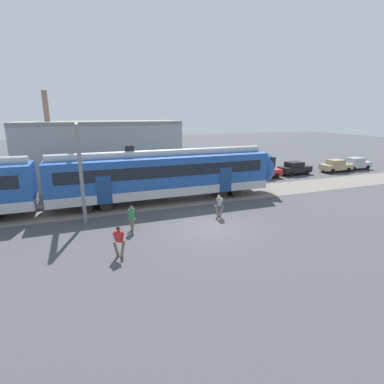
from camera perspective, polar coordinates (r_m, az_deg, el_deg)
ground_plane at (r=19.75m, az=3.45°, el=-6.61°), size 160.00×160.00×0.00m
track_bed at (r=25.04m, az=-30.34°, el=-3.99°), size 80.00×4.40×0.01m
commuter_train at (r=24.14m, az=-25.24°, el=1.56°), size 38.05×3.07×4.73m
pedestrian_red at (r=15.91m, az=-13.76°, el=-8.76°), size 0.71×0.49×1.67m
pedestrian_green at (r=19.13m, az=-11.44°, el=-4.53°), size 0.44×0.69×1.67m
pedestrian_grey at (r=21.31m, az=5.26°, el=-2.20°), size 0.61×0.60×1.67m
parked_car_red at (r=34.94m, az=13.49°, el=3.85°), size 4.05×1.85×1.54m
parked_car_black at (r=38.07m, az=18.98°, el=4.34°), size 4.08×1.92×1.54m
parked_car_tan at (r=41.76m, az=25.74°, el=4.54°), size 4.05×1.86×1.54m
parked_car_silver at (r=44.78m, az=28.72°, el=4.79°), size 4.00×1.76×1.54m
catenary_gantry at (r=23.71m, az=-20.71°, el=6.88°), size 0.24×6.64×6.53m
background_building at (r=32.10m, az=-16.79°, el=7.07°), size 15.62×5.00×9.20m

